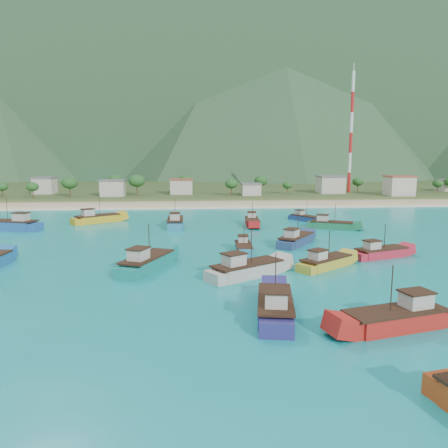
{
  "coord_description": "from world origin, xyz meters",
  "views": [
    {
      "loc": [
        -1.97,
        -67.18,
        16.35
      ],
      "look_at": [
        4.49,
        18.0,
        3.0
      ],
      "focal_mm": 35.0,
      "sensor_mm": 36.0,
      "label": 1
    }
  ],
  "objects": [
    {
      "name": "ground",
      "position": [
        0.0,
        0.0,
        0.0
      ],
      "size": [
        600.0,
        600.0,
        0.0
      ],
      "primitive_type": "plane",
      "color": "#0D8694",
      "rests_on": "ground"
    },
    {
      "name": "beach",
      "position": [
        0.0,
        79.0,
        0.0
      ],
      "size": [
        400.0,
        18.0,
        1.2
      ],
      "primitive_type": "cube",
      "color": "beige",
      "rests_on": "ground"
    },
    {
      "name": "land",
      "position": [
        0.0,
        140.0,
        0.0
      ],
      "size": [
        400.0,
        110.0,
        2.4
      ],
      "primitive_type": "cube",
      "color": "#385123",
      "rests_on": "ground"
    },
    {
      "name": "surf_line",
      "position": [
        0.0,
        69.5,
        0.0
      ],
      "size": [
        400.0,
        2.5,
        0.08
      ],
      "primitive_type": "cube",
      "color": "white",
      "rests_on": "ground"
    },
    {
      "name": "mountains",
      "position": [
        -18.31,
        403.81,
        106.83
      ],
      "size": [
        1520.0,
        440.0,
        260.0
      ],
      "color": "slate",
      "rests_on": "ground"
    },
    {
      "name": "village",
      "position": [
        6.52,
        101.54,
        4.67
      ],
      "size": [
        213.91,
        27.98,
        7.41
      ],
      "color": "beige",
      "rests_on": "ground"
    },
    {
      "name": "vegetation",
      "position": [
        -5.01,
        103.14,
        5.27
      ],
      "size": [
        274.4,
        25.87,
        8.85
      ],
      "color": "#235623",
      "rests_on": "ground"
    },
    {
      "name": "radio_tower",
      "position": [
        62.83,
        108.0,
        25.61
      ],
      "size": [
        1.2,
        1.2,
        48.03
      ],
      "color": "red",
      "rests_on": "ground"
    },
    {
      "name": "boat_0",
      "position": [
        -5.7,
        33.96,
        0.86
      ],
      "size": [
        3.52,
        11.72,
        6.92
      ],
      "rotation": [
        0.0,
        0.0,
        0.01
      ],
      "color": "teal",
      "rests_on": "ground"
    },
    {
      "name": "boat_2",
      "position": [
        17.66,
        -5.92,
        0.68
      ],
      "size": [
        9.78,
        8.27,
        5.89
      ],
      "rotation": [
        0.0,
        0.0,
        5.34
      ],
      "color": "gold",
      "rests_on": "ground"
    },
    {
      "name": "boat_3",
      "position": [
        17.37,
        11.23,
        0.78
      ],
      "size": [
        8.97,
        10.82,
        6.48
      ],
      "rotation": [
        0.0,
        0.0,
        5.67
      ],
      "color": "navy",
      "rests_on": "ground"
    },
    {
      "name": "boat_5",
      "position": [
        17.6,
        -28.71,
        0.83
      ],
      "size": [
        11.82,
        6.1,
        6.7
      ],
      "rotation": [
        0.0,
        0.0,
        1.83
      ],
      "color": "red",
      "rests_on": "ground"
    },
    {
      "name": "boat_7",
      "position": [
        6.94,
        5.84,
        0.55
      ],
      "size": [
        3.02,
        8.93,
        5.21
      ],
      "rotation": [
        0.0,
        0.0,
        3.09
      ],
      "color": "#1E6F8F",
      "rests_on": "ground"
    },
    {
      "name": "boat_8",
      "position": [
        5.43,
        -9.67,
        0.87
      ],
      "size": [
        11.73,
        9.25,
        6.93
      ],
      "rotation": [
        0.0,
        0.0,
        5.28
      ],
      "color": "#B1AEA1",
      "rests_on": "ground"
    },
    {
      "name": "boat_9",
      "position": [
        12.51,
        34.82,
        0.68
      ],
      "size": [
        3.59,
        10.17,
        5.91
      ],
      "rotation": [
        0.0,
        0.0,
        3.08
      ],
      "color": "maroon",
      "rests_on": "ground"
    },
    {
      "name": "boat_10",
      "position": [
        28.63,
        0.01,
        0.67
      ],
      "size": [
        10.31,
        6.06,
        5.85
      ],
      "rotation": [
        0.0,
        0.0,
        5.05
      ],
      "color": "red",
      "rests_on": "ground"
    },
    {
      "name": "boat_11",
      "position": [
        -8.52,
        -4.89,
        0.89
      ],
      "size": [
        7.96,
        12.41,
        7.08
      ],
      "rotation": [
        0.0,
        0.0,
        5.88
      ],
      "color": "#147A72",
      "rests_on": "ground"
    },
    {
      "name": "boat_12",
      "position": [
        6.53,
        -24.74,
        0.85
      ],
      "size": [
        5.31,
        11.96,
        6.82
      ],
      "rotation": [
        0.0,
        0.0,
        6.11
      ],
      "color": "navy",
      "rests_on": "ground"
    },
    {
      "name": "boat_13",
      "position": [
        26.84,
        40.98,
        0.57
      ],
      "size": [
        7.13,
        8.9,
        5.27
      ],
      "rotation": [
        0.0,
        0.0,
        3.73
      ],
      "color": "navy",
      "rests_on": "ground"
    },
    {
      "name": "boat_17",
      "position": [
        -41.89,
        32.25,
        1.0
      ],
      "size": [
        13.49,
        7.21,
        7.64
      ],
      "rotation": [
        0.0,
        0.0,
        1.29
      ],
      "color": "#20569C",
      "rests_on": "ground"
    },
    {
      "name": "boat_18",
      "position": [
        -25.29,
        41.48,
        0.89
      ],
      "size": [
        11.75,
        9.74,
        7.03
      ],
      "rotation": [
        0.0,
        0.0,
        5.33
      ],
      "color": "gold",
      "rests_on": "ground"
    },
    {
      "name": "boat_19",
      "position": [
        29.7,
        28.57,
        0.72
      ],
      "size": [
        10.71,
        7.17,
        6.14
      ],
      "rotation": [
        0.0,
        0.0,
        4.28
      ],
      "color": "#1B6D45",
      "rests_on": "ground"
    }
  ]
}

